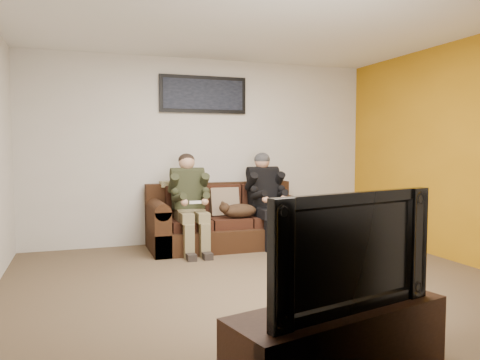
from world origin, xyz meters
name	(u,v)px	position (x,y,z in m)	size (l,w,h in m)	color
floor	(262,283)	(0.00, 0.00, 0.00)	(5.00, 5.00, 0.00)	brown
ceiling	(263,17)	(0.00, 0.00, 2.60)	(5.00, 5.00, 0.00)	silver
wall_back	(205,151)	(0.00, 2.25, 1.30)	(5.00, 5.00, 0.00)	beige
wall_front	(421,158)	(0.00, -2.25, 1.30)	(5.00, 5.00, 0.00)	beige
wall_right	(464,152)	(2.50, 0.00, 1.30)	(4.50, 4.50, 0.00)	beige
accent_wall_right	(464,152)	(2.49, 0.00, 1.30)	(4.50, 4.50, 0.00)	#BB7F12
sofa	(225,223)	(0.18, 1.82, 0.32)	(2.09, 0.90, 0.85)	#321C0F
throw_pillow	(224,202)	(0.18, 1.86, 0.61)	(0.40, 0.11, 0.38)	#8A735A
throw_blanket	(176,184)	(-0.46, 2.09, 0.85)	(0.43, 0.21, 0.08)	#C6C091
person_left	(190,197)	(-0.36, 1.65, 0.71)	(0.51, 0.87, 1.27)	#807350
person_right	(266,194)	(0.71, 1.65, 0.71)	(0.51, 0.86, 1.28)	black
cat	(238,210)	(0.28, 1.57, 0.52)	(0.66, 0.26, 0.24)	#472E1C
framed_poster	(203,94)	(-0.02, 2.22, 2.10)	(1.25, 0.05, 0.52)	black
tv_stand	(339,343)	(-0.29, -1.95, 0.22)	(1.38, 0.44, 0.43)	black
television	(340,249)	(-0.29, -1.95, 0.77)	(1.17, 0.15, 0.67)	black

